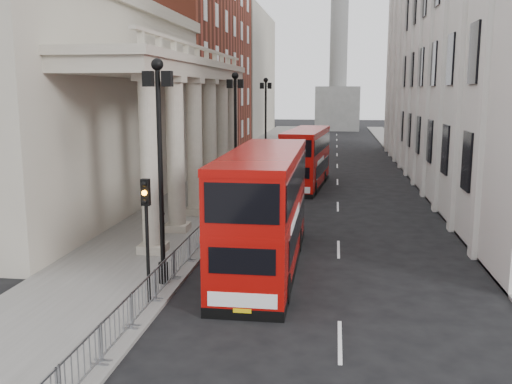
% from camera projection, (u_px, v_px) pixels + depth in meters
% --- Properties ---
extents(ground, '(260.00, 260.00, 0.00)m').
position_uv_depth(ground, '(144.00, 330.00, 17.65)').
color(ground, black).
rests_on(ground, ground).
extents(sidewalk_west, '(6.00, 140.00, 0.12)m').
position_uv_depth(sidewalk_west, '(228.00, 179.00, 47.30)').
color(sidewalk_west, slate).
rests_on(sidewalk_west, ground).
extents(sidewalk_east, '(3.00, 140.00, 0.12)m').
position_uv_depth(sidewalk_east, '(433.00, 183.00, 45.07)').
color(sidewalk_east, slate).
rests_on(sidewalk_east, ground).
extents(kerb, '(0.20, 140.00, 0.14)m').
position_uv_depth(kerb, '(263.00, 180.00, 46.90)').
color(kerb, slate).
rests_on(kerb, ground).
extents(portico_building, '(9.00, 28.00, 12.00)m').
position_uv_depth(portico_building, '(74.00, 112.00, 35.57)').
color(portico_building, '#A29988').
rests_on(portico_building, ground).
extents(brick_building, '(9.00, 32.00, 22.00)m').
position_uv_depth(brick_building, '(191.00, 57.00, 63.94)').
color(brick_building, maroon).
rests_on(brick_building, ground).
extents(west_building_far, '(9.00, 30.00, 20.00)m').
position_uv_depth(west_building_far, '(239.00, 74.00, 95.31)').
color(west_building_far, '#A29988').
rests_on(west_building_far, ground).
extents(east_building, '(8.00, 55.00, 25.00)m').
position_uv_depth(east_building, '(471.00, 23.00, 44.49)').
color(east_building, beige).
rests_on(east_building, ground).
extents(monument_column, '(8.00, 8.00, 54.20)m').
position_uv_depth(monument_column, '(339.00, 42.00, 103.73)').
color(monument_column, '#60605E').
rests_on(monument_column, ground).
extents(lamp_post_south, '(1.05, 0.44, 8.32)m').
position_uv_depth(lamp_post_south, '(160.00, 157.00, 20.77)').
color(lamp_post_south, black).
rests_on(lamp_post_south, sidewalk_west).
extents(lamp_post_mid, '(1.05, 0.44, 8.32)m').
position_uv_depth(lamp_post_mid, '(235.00, 128.00, 36.37)').
color(lamp_post_mid, black).
rests_on(lamp_post_mid, sidewalk_west).
extents(lamp_post_north, '(1.05, 0.44, 8.32)m').
position_uv_depth(lamp_post_north, '(266.00, 117.00, 51.97)').
color(lamp_post_north, black).
rests_on(lamp_post_north, sidewalk_west).
extents(traffic_light, '(0.28, 0.33, 4.30)m').
position_uv_depth(traffic_light, '(146.00, 218.00, 19.11)').
color(traffic_light, black).
rests_on(traffic_light, sidewalk_west).
extents(crowd_barriers, '(0.50, 18.75, 1.10)m').
position_uv_depth(crowd_barriers, '(155.00, 285.00, 19.75)').
color(crowd_barriers, gray).
rests_on(crowd_barriers, sidewalk_west).
extents(bus_near, '(2.79, 11.37, 4.91)m').
position_uv_depth(bus_near, '(264.00, 208.00, 23.40)').
color(bus_near, '#990A07').
rests_on(bus_near, ground).
extents(bus_far, '(3.39, 10.38, 4.40)m').
position_uv_depth(bus_far, '(306.00, 157.00, 43.43)').
color(bus_far, '#B60C08').
rests_on(bus_far, ground).
extents(pedestrian_a, '(0.57, 0.39, 1.54)m').
position_uv_depth(pedestrian_a, '(160.00, 218.00, 28.97)').
color(pedestrian_a, black).
rests_on(pedestrian_a, sidewalk_west).
extents(pedestrian_b, '(0.90, 0.76, 1.67)m').
position_uv_depth(pedestrian_b, '(179.00, 188.00, 37.47)').
color(pedestrian_b, '#292321').
rests_on(pedestrian_b, sidewalk_west).
extents(pedestrian_c, '(0.95, 0.63, 1.91)m').
position_uv_depth(pedestrian_c, '(220.00, 178.00, 41.02)').
color(pedestrian_c, black).
rests_on(pedestrian_c, sidewalk_west).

